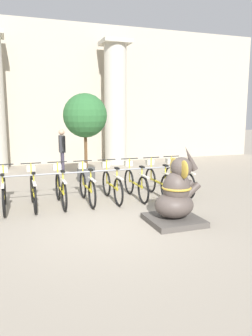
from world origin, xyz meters
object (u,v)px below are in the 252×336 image
object	(u,v)px
bicycle_6	(135,183)
elephant_statue	(176,197)
bicycle_1	(4,193)
bicycle_5	(112,185)
bicycle_2	(33,190)
potted_tree	(85,119)
bicycle_4	(87,187)
person_pedestrian	(62,147)
bicycle_3	(61,188)
bicycle_7	(158,181)
bicycle_8	(178,179)

from	to	relation	value
bicycle_6	elephant_statue	world-z (taller)	elephant_statue
bicycle_1	bicycle_5	xyz separation A→B (m)	(2.56, -0.01, 0.00)
bicycle_2	bicycle_5	xyz separation A→B (m)	(1.92, -0.01, 0.00)
potted_tree	bicycle_1	bearing A→B (deg)	-133.63
bicycle_6	elephant_statue	distance (m)	2.08
bicycle_2	bicycle_4	bearing A→B (deg)	-0.60
bicycle_1	person_pedestrian	xyz separation A→B (m)	(1.94, 4.11, 0.57)
bicycle_2	elephant_statue	distance (m)	3.37
bicycle_2	elephant_statue	world-z (taller)	elephant_statue
bicycle_3	person_pedestrian	size ratio (longest dim) A/B	1.06
potted_tree	bicycle_3	bearing A→B (deg)	-114.73
bicycle_7	potted_tree	world-z (taller)	potted_tree
bicycle_2	elephant_statue	size ratio (longest dim) A/B	1.09
bicycle_2	bicycle_7	distance (m)	3.20
bicycle_4	bicycle_1	bearing A→B (deg)	179.57
bicycle_3	bicycle_8	world-z (taller)	same
bicycle_3	bicycle_5	bearing A→B (deg)	-0.42
bicycle_2	bicycle_6	xyz separation A→B (m)	(2.56, -0.01, 0.00)
person_pedestrian	potted_tree	xyz separation A→B (m)	(0.54, -1.51, 1.05)
bicycle_4	elephant_statue	bearing A→B (deg)	-56.61
bicycle_7	bicycle_4	bearing A→B (deg)	-179.80
bicycle_8	person_pedestrian	size ratio (longest dim) A/B	1.06
bicycle_7	person_pedestrian	bearing A→B (deg)	114.79
bicycle_8	potted_tree	size ratio (longest dim) A/B	0.61
bicycle_1	bicycle_5	bearing A→B (deg)	-0.23
bicycle_4	person_pedestrian	world-z (taller)	person_pedestrian
bicycle_2	bicycle_8	bearing A→B (deg)	0.61
bicycle_6	bicycle_7	world-z (taller)	same
bicycle_1	bicycle_6	xyz separation A→B (m)	(3.20, -0.01, 0.00)
elephant_statue	potted_tree	bearing A→B (deg)	99.79
bicycle_6	potted_tree	bearing A→B (deg)	105.45
bicycle_6	potted_tree	size ratio (longest dim) A/B	0.61
bicycle_2	bicycle_8	world-z (taller)	same
bicycle_6	bicycle_7	distance (m)	0.64
bicycle_2	potted_tree	distance (m)	3.57
bicycle_4	bicycle_5	bearing A→B (deg)	0.38
elephant_statue	person_pedestrian	distance (m)	6.36
bicycle_8	potted_tree	distance (m)	3.63
bicycle_1	person_pedestrian	world-z (taller)	person_pedestrian
bicycle_1	bicycle_6	size ratio (longest dim) A/B	1.00
elephant_statue	bicycle_3	bearing A→B (deg)	133.88
bicycle_4	bicycle_8	bearing A→B (deg)	1.21
bicycle_3	person_pedestrian	distance (m)	4.20
bicycle_2	potted_tree	xyz separation A→B (m)	(1.84, 2.60, 1.62)
bicycle_3	potted_tree	xyz separation A→B (m)	(1.20, 2.60, 1.62)
bicycle_7	potted_tree	bearing A→B (deg)	117.59
bicycle_7	bicycle_3	bearing A→B (deg)	179.84
bicycle_7	person_pedestrian	distance (m)	4.57
bicycle_4	bicycle_7	bearing A→B (deg)	0.20
bicycle_2	potted_tree	world-z (taller)	potted_tree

